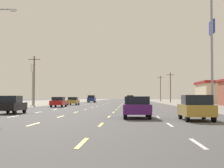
% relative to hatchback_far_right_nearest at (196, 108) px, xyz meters
% --- Properties ---
extents(ground_plane, '(572.00, 572.00, 0.00)m').
position_rel_hatchback_far_right_nearest_xyz_m(ground_plane, '(-7.23, 47.98, -0.78)').
color(ground_plane, '#4C4C4F').
extents(lane_markings, '(10.64, 227.60, 0.01)m').
position_rel_hatchback_far_right_nearest_xyz_m(lane_markings, '(-7.23, 86.48, -0.78)').
color(lane_markings, white).
rests_on(lane_markings, ground).
extents(signal_span_wire, '(27.61, 0.53, 8.84)m').
position_rel_hatchback_far_right_nearest_xyz_m(signal_span_wire, '(-7.22, -7.20, 4.41)').
color(signal_span_wire, brown).
rests_on(signal_span_wire, ground).
extents(hatchback_far_right_nearest, '(1.72, 3.90, 1.54)m').
position_rel_hatchback_far_right_nearest_xyz_m(hatchback_far_right_nearest, '(0.00, 0.00, 0.00)').
color(hatchback_far_right_nearest, '#B28C33').
rests_on(hatchback_far_right_nearest, ground).
extents(sedan_inner_right_near, '(1.80, 4.50, 1.46)m').
position_rel_hatchback_far_right_nearest_xyz_m(sedan_inner_right_near, '(-3.51, 2.47, -0.03)').
color(sedan_inner_right_near, '#4C196B').
rests_on(sedan_inner_right_near, ground).
extents(hatchback_far_left_mid, '(1.72, 3.90, 1.54)m').
position_rel_hatchback_far_right_nearest_xyz_m(hatchback_far_left_mid, '(-14.14, 8.50, 0.00)').
color(hatchback_far_left_mid, black).
rests_on(hatchback_far_left_mid, ground).
extents(sedan_far_left_midfar, '(1.80, 4.50, 1.46)m').
position_rel_hatchback_far_right_nearest_xyz_m(sedan_far_left_midfar, '(-14.25, 30.18, -0.03)').
color(sedan_far_left_midfar, red).
rests_on(sedan_far_left_midfar, ground).
extents(sedan_far_left_far, '(1.80, 4.50, 1.46)m').
position_rel_hatchback_far_right_nearest_xyz_m(sedan_far_left_far, '(-14.26, 44.05, -0.03)').
color(sedan_far_left_far, '#B28C33').
rests_on(sedan_far_left_far, ground).
extents(hatchback_inner_right_farther, '(1.72, 3.90, 1.54)m').
position_rel_hatchback_far_right_nearest_xyz_m(hatchback_inner_right_farther, '(-3.57, 49.13, 0.00)').
color(hatchback_inner_right_farther, white).
rests_on(hatchback_inner_right_farther, ground).
extents(suv_far_left_farthest, '(1.98, 4.90, 1.98)m').
position_rel_hatchback_far_right_nearest_xyz_m(suv_far_left_farthest, '(-14.31, 77.36, 0.24)').
color(suv_far_left_farthest, navy).
rests_on(suv_far_left_farthest, ground).
extents(suv_inner_right_distant_a, '(1.98, 4.90, 1.98)m').
position_rel_hatchback_far_right_nearest_xyz_m(suv_inner_right_distant_a, '(-3.67, 79.23, 0.24)').
color(suv_inner_right_distant_a, silver).
rests_on(suv_inner_right_distant_a, ground).
extents(pole_sign_left_row_2, '(0.24, 2.75, 8.19)m').
position_rel_hatchback_far_right_nearest_xyz_m(pole_sign_left_row_2, '(-23.74, 51.19, 5.64)').
color(pole_sign_left_row_2, gray).
rests_on(pole_sign_left_row_2, ground).
extents(pole_sign_right_row_1, '(0.24, 2.39, 11.22)m').
position_rel_hatchback_far_right_nearest_xyz_m(pole_sign_right_row_1, '(6.57, 24.47, 7.80)').
color(pole_sign_right_row_1, gray).
rests_on(pole_sign_right_row_1, ground).
extents(streetlight_right_row_0, '(3.81, 0.26, 10.38)m').
position_rel_hatchback_far_right_nearest_xyz_m(streetlight_right_row_0, '(2.58, 8.56, 5.15)').
color(streetlight_right_row_0, gray).
rests_on(streetlight_right_row_0, ground).
extents(utility_pole_left_row_1, '(2.20, 0.26, 9.05)m').
position_rel_hatchback_far_right_nearest_xyz_m(utility_pole_left_row_1, '(-21.58, 44.20, 3.93)').
color(utility_pole_left_row_1, brown).
rests_on(utility_pole_left_row_1, ground).
extents(utility_pole_right_row_2, '(2.20, 0.26, 8.13)m').
position_rel_hatchback_far_right_nearest_xyz_m(utility_pole_right_row_2, '(7.25, 77.08, 3.47)').
color(utility_pole_right_row_2, brown).
rests_on(utility_pole_right_row_2, ground).
extents(utility_pole_right_row_3, '(2.20, 0.26, 9.24)m').
position_rel_hatchback_far_right_nearest_xyz_m(utility_pole_right_row_3, '(7.45, 110.49, 4.03)').
color(utility_pole_right_row_3, brown).
rests_on(utility_pole_right_row_3, ground).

